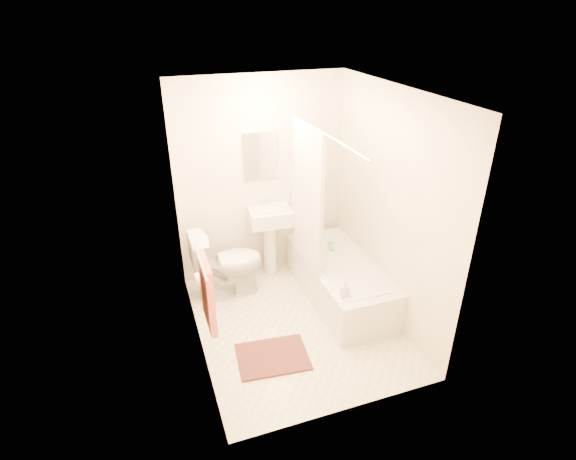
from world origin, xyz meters
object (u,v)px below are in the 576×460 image
object	(u,v)px
soap_bottle	(345,289)
toilet	(227,263)
sink	(270,239)
bath_mat	(273,357)
bathtub	(340,280)

from	to	relation	value
soap_bottle	toilet	bearing A→B (deg)	130.81
sink	soap_bottle	world-z (taller)	sink
bath_mat	toilet	bearing A→B (deg)	97.32
soap_bottle	bathtub	bearing A→B (deg)	67.74
sink	bath_mat	distance (m)	1.59
toilet	bath_mat	size ratio (longest dim) A/B	1.21
toilet	soap_bottle	size ratio (longest dim) A/B	4.58
toilet	sink	xyz separation A→B (m)	(0.59, 0.25, 0.09)
toilet	soap_bottle	bearing A→B (deg)	-139.66
bathtub	toilet	bearing A→B (deg)	157.16
bathtub	bath_mat	world-z (taller)	bathtub
sink	bathtub	distance (m)	0.99
toilet	bathtub	world-z (taller)	toilet
bath_mat	soap_bottle	world-z (taller)	soap_bottle
bathtub	bath_mat	bearing A→B (deg)	-145.53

